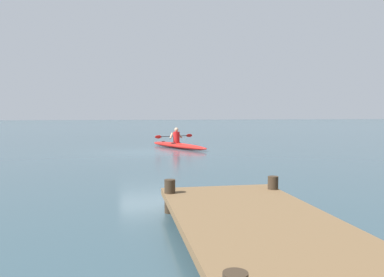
{
  "coord_description": "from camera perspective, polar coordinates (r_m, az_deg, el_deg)",
  "views": [
    {
      "loc": [
        1.1,
        17.66,
        1.84
      ],
      "look_at": [
        -1.63,
        2.76,
        0.81
      ],
      "focal_mm": 35.57,
      "sensor_mm": 36.0,
      "label": 1
    }
  ],
  "objects": [
    {
      "name": "kayak",
      "position": [
        19.64,
        -2.1,
        -1.06
      ],
      "size": [
        2.61,
        4.41,
        0.28
      ],
      "color": "red",
      "rests_on": "ground"
    },
    {
      "name": "kayaker",
      "position": [
        19.74,
        -2.39,
        0.35
      ],
      "size": [
        2.12,
        1.1,
        0.79
      ],
      "color": "red",
      "rests_on": "kayak"
    },
    {
      "name": "ground_plane",
      "position": [
        17.79,
        -6.77,
        -2.06
      ],
      "size": [
        160.0,
        160.0,
        0.0
      ],
      "primitive_type": "plane",
      "color": "#334C56"
    }
  ]
}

